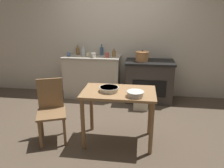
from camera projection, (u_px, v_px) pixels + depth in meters
The scene contains 18 objects.
ground_plane at pixel (108, 126), 3.65m from camera, with size 14.00×14.00×0.00m, color brown.
wall_back at pixel (119, 38), 4.74m from camera, with size 8.00×0.07×2.55m.
counter_cabinet at pixel (92, 77), 4.80m from camera, with size 1.22×0.52×0.91m.
stove at pixel (149, 81), 4.60m from camera, with size 0.99×0.64×0.86m.
work_table at pixel (119, 100), 3.04m from camera, with size 1.01×0.61×0.78m.
chair at pixel (51, 109), 3.16m from camera, with size 0.52×0.52×0.90m.
flour_sack at pixel (141, 101), 4.24m from camera, with size 0.28×0.20×0.33m, color beige.
stock_pot at pixel (142, 56), 4.42m from camera, with size 0.27×0.27×0.22m.
mixing_bowl_large at pixel (109, 89), 2.98m from camera, with size 0.27×0.27×0.06m.
mixing_bowl_small at pixel (135, 94), 2.80m from camera, with size 0.22×0.22×0.07m.
bottle_far_left at pixel (78, 51), 4.82m from camera, with size 0.08×0.08×0.21m.
bottle_left at pixel (83, 52), 4.72m from camera, with size 0.08×0.08×0.21m.
bottle_mid_left at pixel (114, 54), 4.61m from camera, with size 0.08×0.08×0.17m.
bottle_center_left at pixel (102, 51), 4.74m from camera, with size 0.08×0.08×0.24m.
cup_center at pixel (88, 55), 4.60m from camera, with size 0.08×0.08×0.08m, color beige.
cup_center_right at pixel (69, 54), 4.64m from camera, with size 0.07×0.07×0.08m, color #4C6B99.
cup_mid_right at pixel (94, 55), 4.50m from camera, with size 0.09×0.09×0.10m, color silver.
cup_right at pixel (107, 55), 4.53m from camera, with size 0.09×0.09×0.10m, color #B74C42.
Camera 1 is at (0.50, -3.20, 1.82)m, focal length 35.00 mm.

